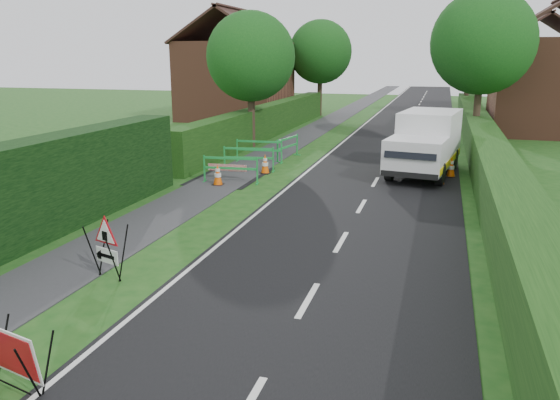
# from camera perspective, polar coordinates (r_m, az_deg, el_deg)

# --- Properties ---
(ground) EXTENTS (120.00, 120.00, 0.00)m
(ground) POSITION_cam_1_polar(r_m,az_deg,el_deg) (10.54, -11.99, -10.86)
(ground) COLOR #184914
(ground) RESTS_ON ground
(road_surface) EXTENTS (6.00, 90.00, 0.02)m
(road_surface) POSITION_cam_1_polar(r_m,az_deg,el_deg) (43.58, 13.67, 8.44)
(road_surface) COLOR black
(road_surface) RESTS_ON ground
(footpath) EXTENTS (2.00, 90.00, 0.02)m
(footpath) POSITION_cam_1_polar(r_m,az_deg,el_deg) (44.20, 6.46, 8.85)
(footpath) COLOR #2D2D30
(footpath) RESTS_ON ground
(hedge_west_far) EXTENTS (1.00, 24.00, 1.80)m
(hedge_west_far) POSITION_cam_1_polar(r_m,az_deg,el_deg) (32.12, -1.25, 6.72)
(hedge_west_far) COLOR #14380F
(hedge_west_far) RESTS_ON ground
(hedge_east) EXTENTS (1.20, 50.00, 1.50)m
(hedge_east) POSITION_cam_1_polar(r_m,az_deg,el_deg) (24.77, 20.42, 3.37)
(hedge_east) COLOR #14380F
(hedge_east) RESTS_ON ground
(house_west) EXTENTS (7.50, 7.40, 7.88)m
(house_west) POSITION_cam_1_polar(r_m,az_deg,el_deg) (41.04, -4.61, 12.49)
(house_west) COLOR brown
(house_west) RESTS_ON ground
(house_east_a) EXTENTS (7.50, 7.40, 7.88)m
(house_east_a) POSITION_cam_1_polar(r_m,az_deg,el_deg) (36.87, 26.83, 10.74)
(house_east_a) COLOR brown
(house_east_a) RESTS_ON ground
(house_east_b) EXTENTS (7.50, 7.40, 7.88)m
(house_east_b) POSITION_cam_1_polar(r_m,az_deg,el_deg) (50.84, 25.30, 11.59)
(house_east_b) COLOR brown
(house_east_b) RESTS_ON ground
(tree_nw) EXTENTS (4.40, 4.40, 6.70)m
(tree_nw) POSITION_cam_1_polar(r_m,az_deg,el_deg) (27.88, -3.08, 14.72)
(tree_nw) COLOR #2D2116
(tree_nw) RESTS_ON ground
(tree_ne) EXTENTS (5.20, 5.20, 7.79)m
(tree_ne) POSITION_cam_1_polar(r_m,az_deg,el_deg) (30.34, 20.45, 15.16)
(tree_ne) COLOR #2D2116
(tree_ne) RESTS_ON ground
(tree_fw) EXTENTS (4.80, 4.80, 7.24)m
(tree_fw) POSITION_cam_1_polar(r_m,az_deg,el_deg) (43.30, 4.25, 15.17)
(tree_fw) COLOR #2D2116
(tree_fw) RESTS_ON ground
(tree_fe) EXTENTS (4.20, 4.20, 6.33)m
(tree_fe) POSITION_cam_1_polar(r_m,az_deg,el_deg) (46.32, 19.17, 13.65)
(tree_fe) COLOR #2D2116
(tree_fe) RESTS_ON ground
(red_rect_sign) EXTENTS (1.13, 0.84, 0.87)m
(red_rect_sign) POSITION_cam_1_polar(r_m,az_deg,el_deg) (8.67, -26.13, -14.33)
(red_rect_sign) COLOR black
(red_rect_sign) RESTS_ON ground
(triangle_sign) EXTENTS (0.99, 0.99, 1.16)m
(triangle_sign) POSITION_cam_1_polar(r_m,az_deg,el_deg) (11.78, -17.82, -4.24)
(triangle_sign) COLOR black
(triangle_sign) RESTS_ON ground
(works_van) EXTENTS (2.81, 5.51, 2.40)m
(works_van) POSITION_cam_1_polar(r_m,az_deg,el_deg) (22.15, 14.97, 5.90)
(works_van) COLOR silver
(works_van) RESTS_ON ground
(traffic_cone_0) EXTENTS (0.38, 0.38, 0.79)m
(traffic_cone_0) POSITION_cam_1_polar(r_m,az_deg,el_deg) (20.50, 16.41, 2.61)
(traffic_cone_0) COLOR black
(traffic_cone_0) RESTS_ON ground
(traffic_cone_1) EXTENTS (0.38, 0.38, 0.79)m
(traffic_cone_1) POSITION_cam_1_polar(r_m,az_deg,el_deg) (21.96, 17.46, 3.31)
(traffic_cone_1) COLOR black
(traffic_cone_1) RESTS_ON ground
(traffic_cone_2) EXTENTS (0.38, 0.38, 0.79)m
(traffic_cone_2) POSITION_cam_1_polar(r_m,az_deg,el_deg) (24.42, 17.44, 4.41)
(traffic_cone_2) COLOR black
(traffic_cone_2) RESTS_ON ground
(traffic_cone_3) EXTENTS (0.38, 0.38, 0.79)m
(traffic_cone_3) POSITION_cam_1_polar(r_m,az_deg,el_deg) (19.72, -6.53, 2.66)
(traffic_cone_3) COLOR black
(traffic_cone_3) RESTS_ON ground
(traffic_cone_4) EXTENTS (0.38, 0.38, 0.79)m
(traffic_cone_4) POSITION_cam_1_polar(r_m,az_deg,el_deg) (21.60, -1.57, 3.81)
(traffic_cone_4) COLOR black
(traffic_cone_4) RESTS_ON ground
(ped_barrier_0) EXTENTS (2.08, 0.54, 1.00)m
(ped_barrier_0) POSITION_cam_1_polar(r_m,az_deg,el_deg) (19.98, -5.20, 3.55)
(ped_barrier_0) COLOR green
(ped_barrier_0) RESTS_ON ground
(ped_barrier_1) EXTENTS (2.09, 0.65, 1.00)m
(ped_barrier_1) POSITION_cam_1_polar(r_m,az_deg,el_deg) (22.04, -3.30, 4.64)
(ped_barrier_1) COLOR green
(ped_barrier_1) RESTS_ON ground
(ped_barrier_2) EXTENTS (2.08, 0.49, 1.00)m
(ped_barrier_2) POSITION_cam_1_polar(r_m,az_deg,el_deg) (23.86, -2.19, 5.43)
(ped_barrier_2) COLOR green
(ped_barrier_2) RESTS_ON ground
(ped_barrier_3) EXTENTS (0.72, 2.09, 1.00)m
(ped_barrier_3) POSITION_cam_1_polar(r_m,az_deg,el_deg) (24.77, 0.81, 5.79)
(ped_barrier_3) COLOR green
(ped_barrier_3) RESTS_ON ground
(redwhite_plank) EXTENTS (1.50, 0.14, 0.25)m
(redwhite_plank) POSITION_cam_1_polar(r_m,az_deg,el_deg) (20.73, -5.50, 2.17)
(redwhite_plank) COLOR red
(redwhite_plank) RESTS_ON ground
(hatchback_car) EXTENTS (2.38, 3.38, 1.07)m
(hatchback_car) POSITION_cam_1_polar(r_m,az_deg,el_deg) (33.90, 13.85, 7.63)
(hatchback_car) COLOR silver
(hatchback_car) RESTS_ON ground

